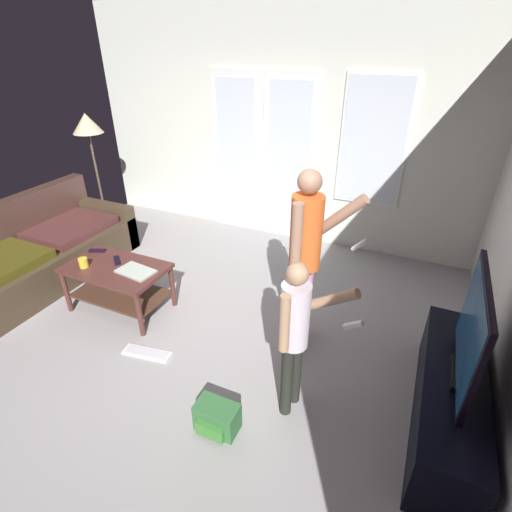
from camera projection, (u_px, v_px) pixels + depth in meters
The scene contains 15 objects.
ground_plane at pixel (175, 336), 3.69m from camera, with size 5.31×5.04×0.02m, color #999595.
wall_back_with_doors at pixel (277, 132), 4.95m from camera, with size 5.31×0.09×2.92m.
leather_couch at pixel (35, 256), 4.40m from camera, with size 0.94×2.26×0.89m.
coffee_table at pixel (118, 278), 3.88m from camera, with size 0.99×0.59×0.50m.
tv_stand at pixel (448, 399), 2.75m from camera, with size 0.41×1.55×0.46m.
flat_screen_tv at pixel (471, 333), 2.46m from camera, with size 0.08×0.95×0.74m.
person_adult at pixel (306, 248), 3.16m from camera, with size 0.60×0.44×1.62m.
person_child at pixel (296, 328), 2.61m from camera, with size 0.54×0.34×1.26m.
floor_lamp at pixel (88, 129), 5.11m from camera, with size 0.39×0.39×1.61m.
backpack at pixel (217, 418), 2.75m from camera, with size 0.31×0.22×0.23m.
loose_keyboard at pixel (147, 353), 3.46m from camera, with size 0.45×0.20×0.02m.
laptop_closed at pixel (136, 271), 3.72m from camera, with size 0.36×0.22×0.02m, color #B1BBB1.
cup_near_edge at pixel (83, 263), 3.78m from camera, with size 0.09×0.09×0.10m, color gold.
tv_remote_black at pixel (117, 260), 3.90m from camera, with size 0.17×0.05×0.02m, color black.
dvd_remote_slim at pixel (97, 251), 4.07m from camera, with size 0.17×0.05×0.02m, color black.
Camera 1 is at (1.87, -2.27, 2.47)m, focal length 27.30 mm.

